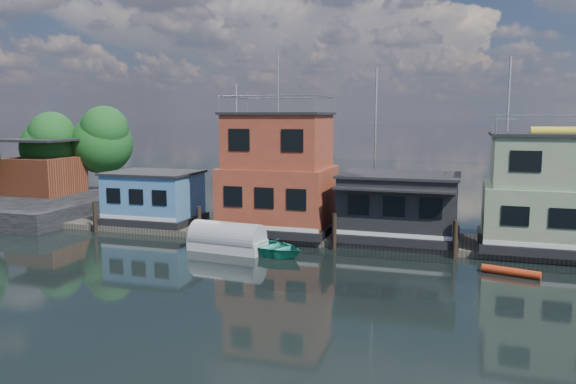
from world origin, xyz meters
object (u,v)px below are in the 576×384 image
(houseboat_red, at_px, (278,175))
(dinghy_teal, at_px, (272,247))
(houseboat_green, at_px, (557,194))
(tarp_runabout, at_px, (227,240))
(red_kayak, at_px, (511,272))
(houseboat_dark, at_px, (399,206))
(houseboat_blue, at_px, (154,197))

(houseboat_red, distance_m, dinghy_teal, 6.43)
(houseboat_red, height_order, houseboat_green, houseboat_red)
(houseboat_green, relative_size, dinghy_teal, 1.92)
(houseboat_red, xyz_separation_m, tarp_runabout, (-1.52, -5.08, -3.40))
(dinghy_teal, xyz_separation_m, red_kayak, (12.98, -0.41, -0.25))
(houseboat_green, distance_m, dinghy_teal, 16.78)
(houseboat_red, relative_size, houseboat_dark, 1.60)
(houseboat_green, bearing_deg, dinghy_teal, -161.89)
(dinghy_teal, bearing_deg, houseboat_blue, 87.51)
(houseboat_red, xyz_separation_m, houseboat_dark, (8.00, -0.02, -1.69))
(houseboat_blue, distance_m, dinghy_teal, 12.11)
(dinghy_teal, bearing_deg, houseboat_dark, -29.72)
(houseboat_blue, xyz_separation_m, houseboat_red, (9.50, 0.00, 1.90))
(houseboat_dark, bearing_deg, dinghy_teal, -142.57)
(tarp_runabout, bearing_deg, dinghy_teal, 5.40)
(houseboat_red, xyz_separation_m, houseboat_green, (17.00, 0.00, -0.55))
(red_kayak, bearing_deg, houseboat_red, 174.27)
(houseboat_green, height_order, red_kayak, houseboat_green)
(red_kayak, bearing_deg, houseboat_blue, -177.66)
(tarp_runabout, height_order, red_kayak, tarp_runabout)
(houseboat_blue, bearing_deg, houseboat_dark, -0.06)
(houseboat_green, xyz_separation_m, tarp_runabout, (-18.52, -5.08, -2.85))
(houseboat_dark, bearing_deg, houseboat_blue, 179.94)
(tarp_runabout, relative_size, red_kayak, 1.69)
(red_kayak, bearing_deg, houseboat_green, 79.51)
(houseboat_dark, xyz_separation_m, houseboat_green, (9.00, 0.02, 1.13))
(houseboat_red, height_order, tarp_runabout, houseboat_red)
(tarp_runabout, bearing_deg, houseboat_green, 21.61)
(houseboat_green, relative_size, tarp_runabout, 1.75)
(houseboat_dark, distance_m, tarp_runabout, 10.92)
(houseboat_blue, bearing_deg, red_kayak, -13.10)
(houseboat_red, distance_m, houseboat_green, 17.01)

